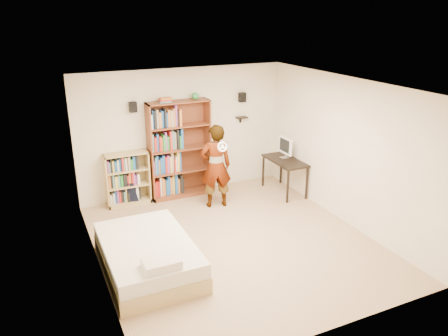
% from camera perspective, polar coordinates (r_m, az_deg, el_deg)
% --- Properties ---
extents(ground, '(4.50, 5.00, 0.01)m').
position_cam_1_polar(ground, '(7.69, 1.33, -9.59)').
color(ground, tan).
rests_on(ground, ground).
extents(room_shell, '(4.52, 5.02, 2.71)m').
position_cam_1_polar(room_shell, '(6.99, 1.45, 3.07)').
color(room_shell, white).
rests_on(room_shell, ground).
extents(crown_molding, '(4.50, 5.00, 0.06)m').
position_cam_1_polar(crown_molding, '(6.78, 1.51, 10.43)').
color(crown_molding, silver).
rests_on(crown_molding, room_shell).
extents(speaker_left, '(0.14, 0.12, 0.20)m').
position_cam_1_polar(speaker_left, '(8.80, -11.80, 7.80)').
color(speaker_left, black).
rests_on(speaker_left, room_shell).
extents(speaker_right, '(0.14, 0.12, 0.20)m').
position_cam_1_polar(speaker_right, '(9.61, 2.40, 9.21)').
color(speaker_right, black).
rests_on(speaker_right, room_shell).
extents(wall_shelf, '(0.25, 0.16, 0.02)m').
position_cam_1_polar(wall_shelf, '(9.71, 2.34, 6.61)').
color(wall_shelf, black).
rests_on(wall_shelf, room_shell).
extents(tall_bookshelf, '(1.30, 0.38, 2.06)m').
position_cam_1_polar(tall_bookshelf, '(9.19, -5.82, 2.38)').
color(tall_bookshelf, brown).
rests_on(tall_bookshelf, ground).
extents(low_bookshelf, '(0.88, 0.33, 1.10)m').
position_cam_1_polar(low_bookshelf, '(9.10, -12.50, -1.40)').
color(low_bookshelf, tan).
rests_on(low_bookshelf, ground).
extents(computer_desk, '(0.55, 1.10, 0.75)m').
position_cam_1_polar(computer_desk, '(9.61, 7.88, -1.05)').
color(computer_desk, black).
rests_on(computer_desk, ground).
extents(imac, '(0.11, 0.46, 0.46)m').
position_cam_1_polar(imac, '(9.53, 7.92, 2.63)').
color(imac, white).
rests_on(imac, computer_desk).
extents(daybed, '(1.31, 2.01, 0.59)m').
position_cam_1_polar(daybed, '(6.91, -9.94, -10.76)').
color(daybed, silver).
rests_on(daybed, ground).
extents(person, '(0.69, 0.53, 1.71)m').
position_cam_1_polar(person, '(8.69, -1.08, 0.23)').
color(person, black).
rests_on(person, ground).
extents(wii_wheel, '(0.20, 0.08, 0.21)m').
position_cam_1_polar(wii_wheel, '(8.26, -0.21, 2.80)').
color(wii_wheel, white).
rests_on(wii_wheel, person).
extents(navy_bag, '(0.40, 0.32, 0.48)m').
position_cam_1_polar(navy_bag, '(9.21, -12.30, -3.19)').
color(navy_bag, black).
rests_on(navy_bag, ground).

